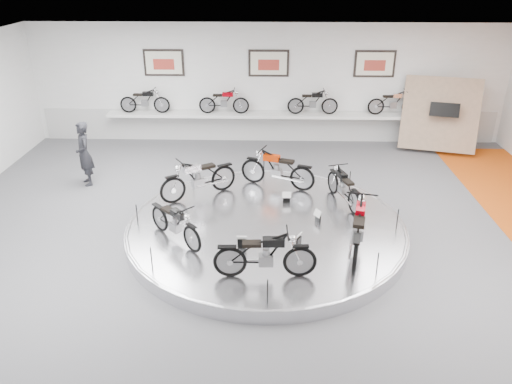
{
  "coord_description": "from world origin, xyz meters",
  "views": [
    {
      "loc": [
        0.05,
        -9.82,
        5.83
      ],
      "look_at": [
        -0.24,
        0.6,
        0.95
      ],
      "focal_mm": 35.0,
      "sensor_mm": 36.0,
      "label": 1
    }
  ],
  "objects_px": {
    "bike_d": "(175,222)",
    "bike_a": "(344,187)",
    "shelf": "(268,115)",
    "bike_e": "(265,254)",
    "bike_c": "(198,178)",
    "bike_f": "(359,227)",
    "bike_b": "(277,169)",
    "visitor": "(84,154)",
    "display_platform": "(266,229)"
  },
  "relations": [
    {
      "from": "bike_d",
      "to": "visitor",
      "type": "distance_m",
      "value": 4.8
    },
    {
      "from": "bike_e",
      "to": "visitor",
      "type": "xyz_separation_m",
      "value": [
        -5.1,
        4.89,
        0.12
      ]
    },
    {
      "from": "display_platform",
      "to": "bike_f",
      "type": "height_order",
      "value": "bike_f"
    },
    {
      "from": "bike_b",
      "to": "bike_c",
      "type": "height_order",
      "value": "bike_c"
    },
    {
      "from": "display_platform",
      "to": "bike_d",
      "type": "xyz_separation_m",
      "value": [
        -1.94,
        -0.83,
        0.6
      ]
    },
    {
      "from": "bike_e",
      "to": "visitor",
      "type": "relative_size",
      "value": 0.92
    },
    {
      "from": "bike_c",
      "to": "visitor",
      "type": "distance_m",
      "value": 3.65
    },
    {
      "from": "shelf",
      "to": "bike_f",
      "type": "height_order",
      "value": "bike_f"
    },
    {
      "from": "bike_f",
      "to": "bike_d",
      "type": "bearing_deg",
      "value": 97.62
    },
    {
      "from": "display_platform",
      "to": "bike_c",
      "type": "height_order",
      "value": "bike_c"
    },
    {
      "from": "shelf",
      "to": "bike_a",
      "type": "xyz_separation_m",
      "value": [
        1.9,
        -5.29,
        -0.25
      ]
    },
    {
      "from": "bike_b",
      "to": "bike_f",
      "type": "height_order",
      "value": "bike_f"
    },
    {
      "from": "bike_a",
      "to": "visitor",
      "type": "height_order",
      "value": "visitor"
    },
    {
      "from": "bike_a",
      "to": "bike_e",
      "type": "xyz_separation_m",
      "value": [
        -1.9,
        -3.23,
        0.04
      ]
    },
    {
      "from": "bike_b",
      "to": "bike_c",
      "type": "bearing_deg",
      "value": 39.15
    },
    {
      "from": "bike_c",
      "to": "visitor",
      "type": "height_order",
      "value": "visitor"
    },
    {
      "from": "shelf",
      "to": "display_platform",
      "type": "bearing_deg",
      "value": -90.0
    },
    {
      "from": "bike_a",
      "to": "bike_b",
      "type": "height_order",
      "value": "bike_b"
    },
    {
      "from": "display_platform",
      "to": "bike_b",
      "type": "xyz_separation_m",
      "value": [
        0.27,
        2.06,
        0.66
      ]
    },
    {
      "from": "bike_e",
      "to": "bike_f",
      "type": "relative_size",
      "value": 0.87
    },
    {
      "from": "bike_e",
      "to": "bike_b",
      "type": "bearing_deg",
      "value": 84.25
    },
    {
      "from": "display_platform",
      "to": "bike_e",
      "type": "bearing_deg",
      "value": -90.08
    },
    {
      "from": "bike_f",
      "to": "bike_c",
      "type": "bearing_deg",
      "value": 67.38
    },
    {
      "from": "bike_d",
      "to": "bike_e",
      "type": "distance_m",
      "value": 2.33
    },
    {
      "from": "bike_a",
      "to": "bike_e",
      "type": "height_order",
      "value": "bike_e"
    },
    {
      "from": "bike_a",
      "to": "bike_e",
      "type": "bearing_deg",
      "value": 131.74
    },
    {
      "from": "bike_a",
      "to": "bike_d",
      "type": "relative_size",
      "value": 1.01
    },
    {
      "from": "bike_c",
      "to": "visitor",
      "type": "xyz_separation_m",
      "value": [
        -3.38,
        1.38,
        0.09
      ]
    },
    {
      "from": "bike_a",
      "to": "display_platform",
      "type": "bearing_deg",
      "value": 102.51
    },
    {
      "from": "bike_a",
      "to": "visitor",
      "type": "relative_size",
      "value": 0.84
    },
    {
      "from": "bike_c",
      "to": "bike_d",
      "type": "height_order",
      "value": "bike_c"
    },
    {
      "from": "bike_b",
      "to": "bike_d",
      "type": "distance_m",
      "value": 3.64
    },
    {
      "from": "display_platform",
      "to": "bike_a",
      "type": "bearing_deg",
      "value": 30.35
    },
    {
      "from": "bike_d",
      "to": "bike_e",
      "type": "height_order",
      "value": "bike_e"
    },
    {
      "from": "shelf",
      "to": "bike_d",
      "type": "distance_m",
      "value": 7.49
    },
    {
      "from": "bike_b",
      "to": "bike_e",
      "type": "height_order",
      "value": "bike_b"
    },
    {
      "from": "bike_a",
      "to": "bike_e",
      "type": "distance_m",
      "value": 3.75
    },
    {
      "from": "display_platform",
      "to": "bike_d",
      "type": "bearing_deg",
      "value": -156.76
    },
    {
      "from": "display_platform",
      "to": "bike_b",
      "type": "bearing_deg",
      "value": 82.45
    },
    {
      "from": "shelf",
      "to": "bike_d",
      "type": "bearing_deg",
      "value": -105.0
    },
    {
      "from": "bike_d",
      "to": "bike_c",
      "type": "bearing_deg",
      "value": 130.26
    },
    {
      "from": "bike_f",
      "to": "visitor",
      "type": "xyz_separation_m",
      "value": [
        -7.01,
        3.92,
        0.05
      ]
    },
    {
      "from": "shelf",
      "to": "bike_e",
      "type": "xyz_separation_m",
      "value": [
        -0.0,
        -8.52,
        -0.21
      ]
    },
    {
      "from": "bike_d",
      "to": "bike_a",
      "type": "bearing_deg",
      "value": 72.52
    },
    {
      "from": "bike_b",
      "to": "bike_d",
      "type": "relative_size",
      "value": 1.15
    },
    {
      "from": "shelf",
      "to": "visitor",
      "type": "bearing_deg",
      "value": -144.55
    },
    {
      "from": "bike_d",
      "to": "bike_f",
      "type": "xyz_separation_m",
      "value": [
        3.84,
        -0.32,
        0.11
      ]
    },
    {
      "from": "bike_d",
      "to": "bike_f",
      "type": "relative_size",
      "value": 0.8
    },
    {
      "from": "bike_e",
      "to": "visitor",
      "type": "height_order",
      "value": "visitor"
    },
    {
      "from": "shelf",
      "to": "bike_e",
      "type": "relative_size",
      "value": 6.59
    }
  ]
}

